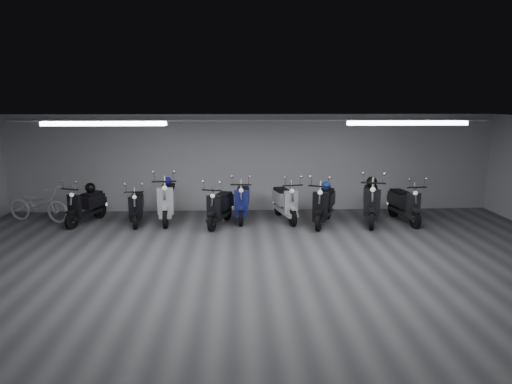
{
  "coord_description": "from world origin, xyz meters",
  "views": [
    {
      "loc": [
        -0.41,
        -8.07,
        3.19
      ],
      "look_at": [
        0.03,
        2.5,
        1.05
      ],
      "focal_mm": 31.96,
      "sensor_mm": 36.0,
      "label": 1
    }
  ],
  "objects_px": {
    "scooter_2": "(167,194)",
    "scooter_7": "(324,198)",
    "scooter_4": "(242,196)",
    "helmet_0": "(326,186)",
    "scooter_1": "(136,202)",
    "scooter_9": "(405,198)",
    "helmet_2": "(90,188)",
    "helmet_1": "(372,182)",
    "scooter_8": "(371,196)",
    "scooter_0": "(85,200)",
    "scooter_6": "(285,196)",
    "bicycle": "(38,201)",
    "scooter_3": "(220,201)",
    "helmet_3": "(168,181)"
  },
  "relations": [
    {
      "from": "scooter_2",
      "to": "scooter_7",
      "type": "xyz_separation_m",
      "value": [
        4.1,
        -0.5,
        -0.04
      ]
    },
    {
      "from": "scooter_4",
      "to": "helmet_0",
      "type": "xyz_separation_m",
      "value": [
        2.2,
        -0.33,
        0.31
      ]
    },
    {
      "from": "scooter_1",
      "to": "scooter_9",
      "type": "xyz_separation_m",
      "value": [
        7.04,
        -0.15,
        0.06
      ]
    },
    {
      "from": "helmet_2",
      "to": "helmet_1",
      "type": "bearing_deg",
      "value": -1.78
    },
    {
      "from": "helmet_1",
      "to": "scooter_9",
      "type": "bearing_deg",
      "value": -15.12
    },
    {
      "from": "scooter_2",
      "to": "scooter_7",
      "type": "distance_m",
      "value": 4.13
    },
    {
      "from": "scooter_1",
      "to": "scooter_8",
      "type": "xyz_separation_m",
      "value": [
        6.13,
        -0.19,
        0.15
      ]
    },
    {
      "from": "scooter_7",
      "to": "scooter_9",
      "type": "bearing_deg",
      "value": 25.28
    },
    {
      "from": "scooter_0",
      "to": "helmet_0",
      "type": "bearing_deg",
      "value": 18.65
    },
    {
      "from": "scooter_6",
      "to": "helmet_0",
      "type": "relative_size",
      "value": 7.72
    },
    {
      "from": "scooter_4",
      "to": "helmet_1",
      "type": "height_order",
      "value": "scooter_4"
    },
    {
      "from": "scooter_8",
      "to": "helmet_0",
      "type": "relative_size",
      "value": 8.63
    },
    {
      "from": "scooter_4",
      "to": "scooter_9",
      "type": "xyz_separation_m",
      "value": [
        4.27,
        -0.43,
        -0.02
      ]
    },
    {
      "from": "scooter_6",
      "to": "bicycle",
      "type": "relative_size",
      "value": 0.99
    },
    {
      "from": "scooter_0",
      "to": "scooter_4",
      "type": "xyz_separation_m",
      "value": [
        4.1,
        0.19,
        0.04
      ]
    },
    {
      "from": "scooter_4",
      "to": "scooter_9",
      "type": "height_order",
      "value": "scooter_4"
    },
    {
      "from": "scooter_2",
      "to": "scooter_4",
      "type": "distance_m",
      "value": 2.0
    },
    {
      "from": "scooter_9",
      "to": "helmet_2",
      "type": "distance_m",
      "value": 8.32
    },
    {
      "from": "scooter_9",
      "to": "scooter_4",
      "type": "bearing_deg",
      "value": 166.45
    },
    {
      "from": "scooter_3",
      "to": "helmet_0",
      "type": "bearing_deg",
      "value": 22.07
    },
    {
      "from": "helmet_3",
      "to": "helmet_1",
      "type": "bearing_deg",
      "value": -4.24
    },
    {
      "from": "scooter_6",
      "to": "scooter_9",
      "type": "bearing_deg",
      "value": -19.26
    },
    {
      "from": "scooter_0",
      "to": "helmet_0",
      "type": "height_order",
      "value": "scooter_0"
    },
    {
      "from": "scooter_6",
      "to": "scooter_8",
      "type": "bearing_deg",
      "value": -22.69
    },
    {
      "from": "scooter_4",
      "to": "scooter_6",
      "type": "relative_size",
      "value": 1.01
    },
    {
      "from": "scooter_1",
      "to": "scooter_9",
      "type": "height_order",
      "value": "scooter_9"
    },
    {
      "from": "scooter_6",
      "to": "scooter_7",
      "type": "bearing_deg",
      "value": -39.47
    },
    {
      "from": "helmet_2",
      "to": "scooter_7",
      "type": "bearing_deg",
      "value": -5.6
    },
    {
      "from": "scooter_1",
      "to": "bicycle",
      "type": "relative_size",
      "value": 0.89
    },
    {
      "from": "scooter_4",
      "to": "helmet_2",
      "type": "relative_size",
      "value": 6.73
    },
    {
      "from": "scooter_2",
      "to": "scooter_9",
      "type": "bearing_deg",
      "value": -6.63
    },
    {
      "from": "scooter_0",
      "to": "scooter_1",
      "type": "relative_size",
      "value": 1.07
    },
    {
      "from": "scooter_3",
      "to": "scooter_4",
      "type": "bearing_deg",
      "value": 59.85
    },
    {
      "from": "bicycle",
      "to": "scooter_6",
      "type": "bearing_deg",
      "value": -74.1
    },
    {
      "from": "scooter_9",
      "to": "bicycle",
      "type": "height_order",
      "value": "scooter_9"
    },
    {
      "from": "scooter_2",
      "to": "bicycle",
      "type": "distance_m",
      "value": 3.43
    },
    {
      "from": "scooter_7",
      "to": "scooter_8",
      "type": "relative_size",
      "value": 0.95
    },
    {
      "from": "scooter_4",
      "to": "scooter_2",
      "type": "bearing_deg",
      "value": -173.9
    },
    {
      "from": "helmet_0",
      "to": "helmet_1",
      "type": "height_order",
      "value": "helmet_1"
    },
    {
      "from": "scooter_8",
      "to": "scooter_9",
      "type": "distance_m",
      "value": 0.91
    },
    {
      "from": "bicycle",
      "to": "scooter_4",
      "type": "bearing_deg",
      "value": -73.29
    },
    {
      "from": "helmet_3",
      "to": "scooter_3",
      "type": "bearing_deg",
      "value": -26.94
    },
    {
      "from": "scooter_4",
      "to": "helmet_3",
      "type": "relative_size",
      "value": 7.64
    },
    {
      "from": "scooter_0",
      "to": "scooter_7",
      "type": "relative_size",
      "value": 0.9
    },
    {
      "from": "scooter_7",
      "to": "scooter_9",
      "type": "distance_m",
      "value": 2.18
    },
    {
      "from": "scooter_4",
      "to": "helmet_0",
      "type": "height_order",
      "value": "scooter_4"
    },
    {
      "from": "scooter_1",
      "to": "scooter_3",
      "type": "bearing_deg",
      "value": -13.78
    },
    {
      "from": "scooter_6",
      "to": "helmet_3",
      "type": "bearing_deg",
      "value": 161.23
    },
    {
      "from": "scooter_6",
      "to": "helmet_0",
      "type": "distance_m",
      "value": 1.12
    },
    {
      "from": "scooter_8",
      "to": "helmet_3",
      "type": "height_order",
      "value": "scooter_8"
    }
  ]
}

